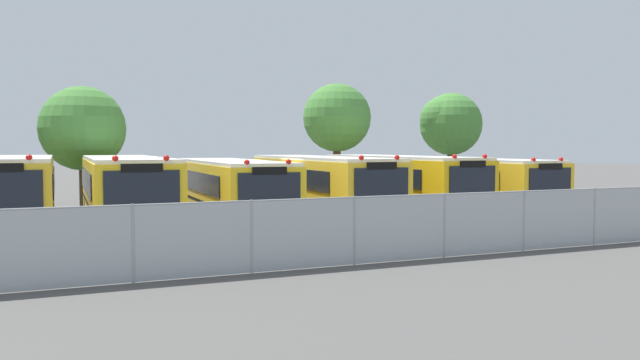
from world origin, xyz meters
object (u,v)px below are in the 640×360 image
object	(u,v)px
school_bus_2	(230,189)
school_bus_3	(319,184)
tree_2	(337,117)
school_bus_0	(13,192)
tree_1	(85,126)
school_bus_5	(469,182)
school_bus_1	(125,189)
school_bus_4	(398,182)
tree_3	(449,123)

from	to	relation	value
school_bus_2	school_bus_3	distance (m)	3.79
tree_2	school_bus_0	bearing A→B (deg)	-151.97
tree_1	school_bus_0	bearing A→B (deg)	-109.59
school_bus_5	school_bus_2	bearing A→B (deg)	-0.36
school_bus_5	school_bus_1	bearing A→B (deg)	-0.54
tree_1	tree_2	world-z (taller)	tree_2
school_bus_1	tree_2	size ratio (longest dim) A/B	1.73
school_bus_1	school_bus_0	bearing A→B (deg)	-0.50
school_bus_3	tree_2	world-z (taller)	tree_2
school_bus_1	tree_2	xyz separation A→B (m)	(12.32, 8.57, 3.19)
school_bus_0	school_bus_4	size ratio (longest dim) A/B	0.94
tree_2	school_bus_2	bearing A→B (deg)	-134.49
school_bus_4	tree_3	xyz separation A→B (m)	(8.88, 9.15, 3.00)
school_bus_4	tree_1	distance (m)	14.62
school_bus_3	tree_1	bearing A→B (deg)	-39.67
school_bus_0	tree_3	size ratio (longest dim) A/B	1.58
tree_1	school_bus_1	bearing A→B (deg)	-83.02
school_bus_1	school_bus_3	size ratio (longest dim) A/B	1.00
school_bus_3	tree_2	bearing A→B (deg)	-117.89
school_bus_3	tree_3	xyz separation A→B (m)	(12.60, 9.13, 3.00)
school_bus_5	tree_1	distance (m)	17.88
school_bus_5	tree_3	bearing A→B (deg)	-120.43
school_bus_4	school_bus_5	world-z (taller)	school_bus_4
school_bus_2	school_bus_4	distance (m)	7.50
school_bus_1	school_bus_5	distance (m)	15.09
school_bus_3	school_bus_4	bearing A→B (deg)	-179.24
school_bus_0	tree_3	distance (m)	25.79
school_bus_2	school_bus_5	world-z (taller)	school_bus_2
school_bus_4	tree_3	distance (m)	13.10
tree_2	tree_1	bearing A→B (deg)	-175.91
tree_3	tree_2	bearing A→B (deg)	-174.59
school_bus_1	tree_1	bearing A→B (deg)	-82.16
school_bus_5	school_bus_0	bearing A→B (deg)	-0.89
school_bus_3	school_bus_5	xyz separation A→B (m)	(7.41, -0.07, -0.07)
school_bus_0	school_bus_2	world-z (taller)	school_bus_0
school_bus_3	school_bus_5	world-z (taller)	school_bus_3
school_bus_4	tree_2	distance (m)	9.04
school_bus_1	school_bus_3	distance (m)	7.69
school_bus_2	tree_1	bearing A→B (deg)	-56.23
school_bus_0	school_bus_1	size ratio (longest dim) A/B	0.89
school_bus_2	school_bus_5	bearing A→B (deg)	-177.96
school_bus_1	school_bus_2	world-z (taller)	school_bus_1
school_bus_5	tree_3	distance (m)	11.00
school_bus_4	tree_3	size ratio (longest dim) A/B	1.69
school_bus_1	tree_3	world-z (taller)	tree_3
school_bus_4	tree_2	size ratio (longest dim) A/B	1.63
school_bus_1	school_bus_2	size ratio (longest dim) A/B	1.07
school_bus_0	tree_2	xyz separation A→B (m)	(15.94, 8.49, 3.18)
school_bus_3	tree_3	distance (m)	15.85
school_bus_2	school_bus_4	world-z (taller)	school_bus_4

